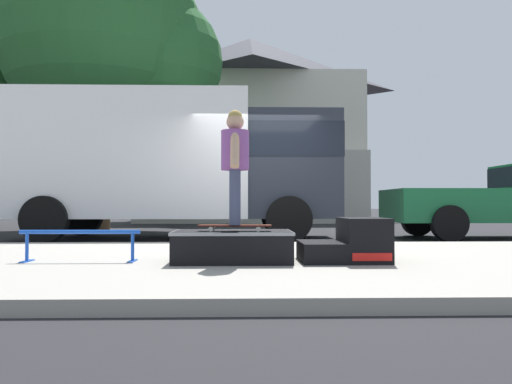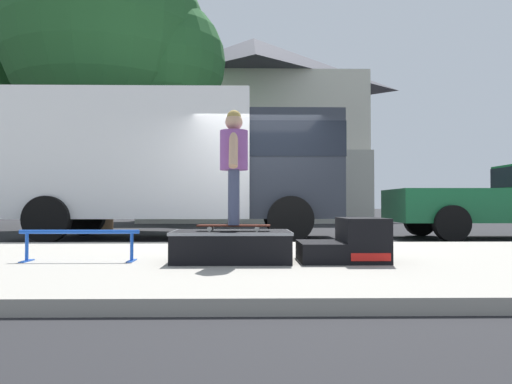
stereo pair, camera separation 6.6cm
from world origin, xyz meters
name	(u,v)px [view 1 (the left image)]	position (x,y,z in m)	size (l,w,h in m)	color
ground_plane	(258,247)	(0.00, 0.00, 0.00)	(140.00, 140.00, 0.00)	black
sidewalk_slab	(267,263)	(0.00, -3.00, 0.06)	(50.00, 5.00, 0.12)	gray
skate_box	(233,245)	(-0.39, -3.33, 0.30)	(1.27, 0.83, 0.33)	black
kicker_ramp	(350,243)	(0.89, -3.33, 0.32)	(0.92, 0.78, 0.47)	black
grind_rail	(80,238)	(-2.04, -3.30, 0.37)	(1.29, 0.28, 0.34)	blue
skateboard	(235,226)	(-0.36, -3.39, 0.51)	(0.79, 0.24, 0.07)	#4C1E14
skater_kid	(235,157)	(-0.36, -3.39, 1.25)	(0.30, 0.64, 1.24)	#3F4766
box_truck	(177,160)	(-1.70, 2.20, 1.70)	(6.91, 2.63, 3.05)	white
street_tree_main	(114,43)	(-4.05, 6.07, 5.46)	(6.48, 5.90, 8.59)	brown
house_behind	(250,128)	(0.09, 14.45, 4.24)	(9.54, 8.23, 8.40)	beige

